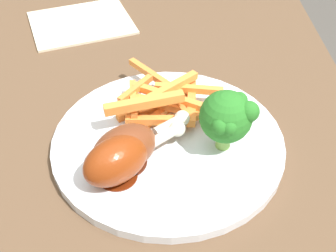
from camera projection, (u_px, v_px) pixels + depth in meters
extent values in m
cube|color=brown|center=(124.00, 137.00, 0.57)|extent=(1.11, 0.64, 0.03)
cylinder|color=#443122|center=(237.00, 108.00, 1.18)|extent=(0.06, 0.06, 0.70)
cylinder|color=#443122|center=(46.00, 111.00, 1.17)|extent=(0.06, 0.06, 0.70)
cylinder|color=silver|center=(168.00, 142.00, 0.53)|extent=(0.28, 0.28, 0.01)
cylinder|color=#8ABD55|center=(223.00, 139.00, 0.51)|extent=(0.02, 0.02, 0.02)
sphere|color=#277224|center=(226.00, 117.00, 0.48)|extent=(0.06, 0.06, 0.06)
sphere|color=#277224|center=(229.00, 127.00, 0.46)|extent=(0.02, 0.02, 0.02)
sphere|color=#277224|center=(220.00, 126.00, 0.46)|extent=(0.02, 0.02, 0.02)
sphere|color=#277224|center=(249.00, 112.00, 0.47)|extent=(0.02, 0.02, 0.02)
sphere|color=#277224|center=(239.00, 100.00, 0.49)|extent=(0.02, 0.02, 0.02)
cube|color=orange|center=(166.00, 107.00, 0.56)|extent=(0.03, 0.07, 0.01)
cube|color=orange|center=(155.00, 120.00, 0.53)|extent=(0.01, 0.07, 0.01)
cube|color=orange|center=(169.00, 89.00, 0.55)|extent=(0.07, 0.08, 0.01)
cube|color=orange|center=(155.00, 77.00, 0.58)|extent=(0.08, 0.07, 0.01)
cube|color=orange|center=(164.00, 111.00, 0.56)|extent=(0.08, 0.08, 0.01)
cube|color=orange|center=(148.00, 100.00, 0.57)|extent=(0.03, 0.06, 0.01)
cube|color=#F9903C|center=(159.00, 104.00, 0.55)|extent=(0.04, 0.07, 0.01)
cube|color=orange|center=(172.00, 96.00, 0.56)|extent=(0.09, 0.04, 0.01)
cube|color=#F9903C|center=(144.00, 103.00, 0.52)|extent=(0.04, 0.10, 0.01)
cube|color=orange|center=(133.00, 99.00, 0.55)|extent=(0.07, 0.01, 0.01)
cube|color=#F9903C|center=(189.00, 89.00, 0.56)|extent=(0.02, 0.09, 0.01)
cube|color=orange|center=(168.00, 96.00, 0.55)|extent=(0.05, 0.09, 0.01)
cube|color=#F98E3B|center=(151.00, 106.00, 0.56)|extent=(0.05, 0.09, 0.01)
cube|color=orange|center=(136.00, 89.00, 0.56)|extent=(0.06, 0.04, 0.01)
cube|color=orange|center=(195.00, 116.00, 0.54)|extent=(0.05, 0.10, 0.01)
cube|color=orange|center=(192.00, 100.00, 0.56)|extent=(0.09, 0.02, 0.01)
cylinder|color=#501F11|center=(126.00, 162.00, 0.49)|extent=(0.05, 0.05, 0.00)
ellipsoid|color=brown|center=(124.00, 148.00, 0.48)|extent=(0.09, 0.10, 0.05)
cylinder|color=beige|center=(169.00, 125.00, 0.51)|extent=(0.03, 0.04, 0.01)
sphere|color=silver|center=(182.00, 118.00, 0.52)|extent=(0.02, 0.02, 0.02)
cylinder|color=#5E1D09|center=(120.00, 176.00, 0.48)|extent=(0.04, 0.04, 0.00)
ellipsoid|color=maroon|center=(119.00, 160.00, 0.46)|extent=(0.09, 0.09, 0.05)
cylinder|color=beige|center=(164.00, 136.00, 0.49)|extent=(0.03, 0.04, 0.01)
sphere|color=silver|center=(177.00, 129.00, 0.50)|extent=(0.02, 0.02, 0.02)
cube|color=beige|center=(81.00, 23.00, 0.76)|extent=(0.19, 0.21, 0.00)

